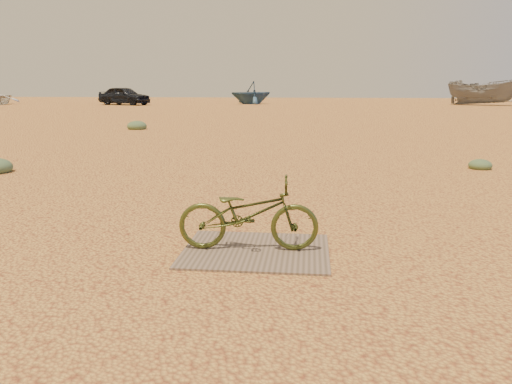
# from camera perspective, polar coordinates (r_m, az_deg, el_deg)

# --- Properties ---
(ground) EXTENTS (120.00, 120.00, 0.00)m
(ground) POSITION_cam_1_polar(r_m,az_deg,el_deg) (4.80, -4.69, -8.60)
(ground) COLOR #E5AC4D
(ground) RESTS_ON ground
(plywood_board) EXTENTS (1.50, 1.23, 0.02)m
(plywood_board) POSITION_cam_1_polar(r_m,az_deg,el_deg) (5.21, -0.00, -6.72)
(plywood_board) COLOR #796253
(plywood_board) RESTS_ON ground
(bicycle) EXTENTS (1.47, 0.59, 0.76)m
(bicycle) POSITION_cam_1_polar(r_m,az_deg,el_deg) (5.12, -0.88, -2.50)
(bicycle) COLOR #3D471C
(bicycle) RESTS_ON plywood_board
(car) EXTENTS (4.73, 3.05, 1.50)m
(car) POSITION_cam_1_polar(r_m,az_deg,el_deg) (43.32, -14.83, 10.60)
(car) COLOR black
(car) RESTS_ON ground
(boat_far_left) EXTENTS (4.86, 4.73, 1.95)m
(boat_far_left) POSITION_cam_1_polar(r_m,az_deg,el_deg) (43.89, -0.57, 11.30)
(boat_far_left) COLOR #305274
(boat_far_left) RESTS_ON ground
(boat_mid_right) EXTENTS (5.83, 4.45, 2.13)m
(boat_mid_right) POSITION_cam_1_polar(r_m,az_deg,el_deg) (45.15, 24.48, 10.37)
(boat_mid_right) COLOR slate
(boat_mid_right) RESTS_ON ground
(kale_b) EXTENTS (0.46, 0.46, 0.25)m
(kale_b) POSITION_cam_1_polar(r_m,az_deg,el_deg) (11.24, 24.22, 2.44)
(kale_b) COLOR #5A724C
(kale_b) RESTS_ON ground
(kale_c) EXTENTS (0.75, 0.75, 0.41)m
(kale_c) POSITION_cam_1_polar(r_m,az_deg,el_deg) (19.85, -13.44, 7.00)
(kale_c) COLOR #5A724C
(kale_c) RESTS_ON ground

